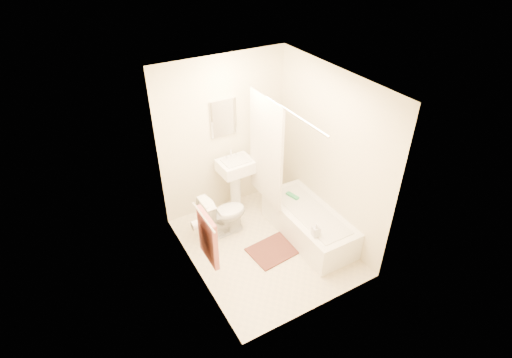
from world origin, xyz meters
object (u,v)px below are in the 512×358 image
toilet (224,214)px  bathtub (309,223)px  sink (236,183)px  bath_mat (274,250)px  soap_bottle (316,230)px

toilet → bathtub: 1.23m
toilet → sink: size_ratio=0.68×
toilet → sink: sink is taller
bathtub → bath_mat: bathtub is taller
toilet → soap_bottle: toilet is taller
soap_bottle → toilet: bearing=125.8°
sink → soap_bottle: bearing=-77.0°
sink → soap_bottle: 1.54m
sink → bathtub: 1.25m
bathtub → bath_mat: size_ratio=2.27×
toilet → bathtub: toilet is taller
bathtub → soap_bottle: size_ratio=7.49×
toilet → soap_bottle: size_ratio=3.30×
toilet → soap_bottle: 1.37m
bath_mat → soap_bottle: bearing=-47.1°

